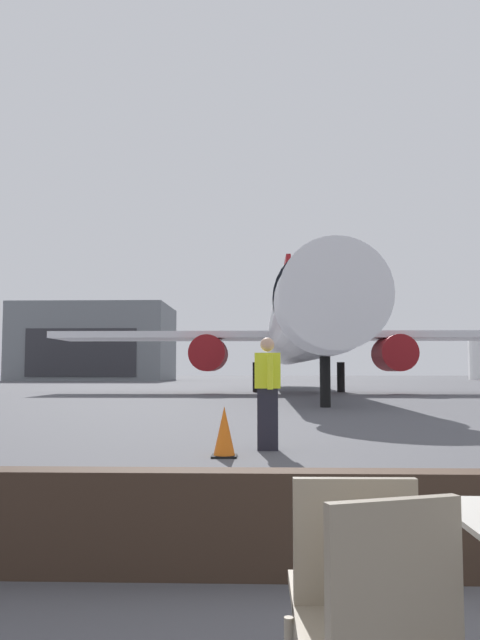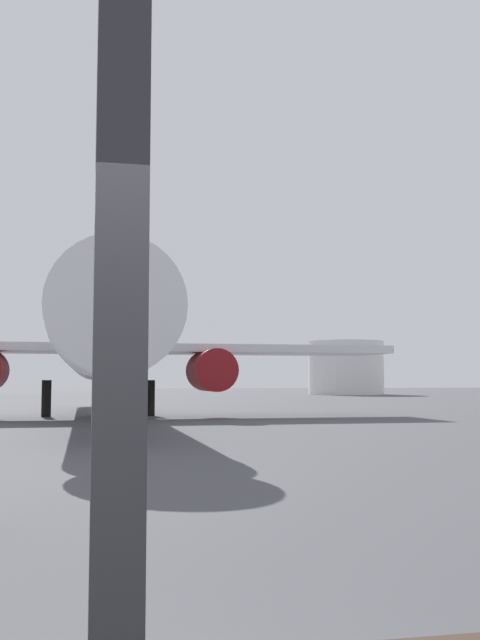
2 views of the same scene
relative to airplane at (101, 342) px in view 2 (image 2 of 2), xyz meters
name	(u,v)px [view 2 (image 2 of 2)]	position (x,y,z in m)	size (l,w,h in m)	color
ground_plane	(86,410)	(-0.55, 8.91, -3.42)	(220.00, 220.00, 0.00)	#4C4C51
window_frame	(118,456)	(-0.55, -31.09, -2.01)	(8.29, 0.24, 3.97)	#38281E
airplane	(101,342)	(0.00, 0.00, 0.00)	(27.01, 34.67, 10.17)	silver
fuel_storage_tank	(346,368)	(30.04, 50.10, -0.24)	(9.04, 9.04, 6.36)	white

